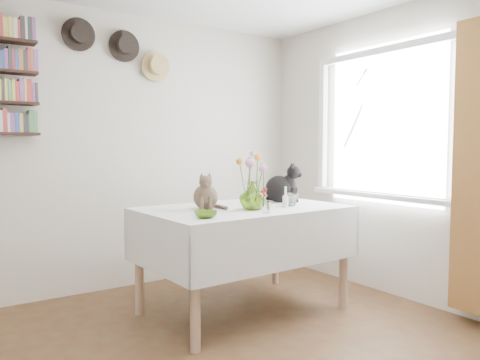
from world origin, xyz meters
TOP-DOWN VIEW (x-y plane):
  - room at (0.00, 0.00)m, footprint 4.08×4.58m
  - window at (1.97, 0.80)m, footprint 0.12×1.52m
  - dining_table at (0.67, 1.09)m, footprint 1.59×1.06m
  - tabby_cat at (0.37, 1.15)m, footprint 0.28×0.31m
  - black_cat at (1.12, 1.20)m, footprint 0.36×0.37m
  - flower_vase at (0.65, 0.93)m, footprint 0.26×0.26m
  - green_bowl at (0.15, 0.75)m, footprint 0.17×0.17m
  - drinking_glass at (1.02, 0.92)m, footprint 0.13×0.13m
  - candlestick at (0.94, 0.89)m, footprint 0.05×0.05m
  - berry_jar at (0.63, 0.73)m, footprint 0.05×0.05m
  - porcelain_figurine at (1.23, 1.13)m, footprint 0.05×0.05m
  - flower_bouquet at (0.65, 0.93)m, footprint 0.17×0.13m
  - wall_hats at (0.12, 2.19)m, footprint 0.98×0.09m

SIDE VIEW (x-z plane):
  - dining_table at x=0.67m, z-range 0.21..1.04m
  - green_bowl at x=0.15m, z-range 0.83..0.88m
  - porcelain_figurine at x=1.23m, z-range 0.82..0.92m
  - drinking_glass at x=1.02m, z-range 0.83..0.93m
  - candlestick at x=0.94m, z-range 0.80..0.96m
  - berry_jar at x=0.63m, z-range 0.82..1.02m
  - flower_vase at x=0.65m, z-range 0.83..1.04m
  - tabby_cat at x=0.37m, z-range 0.83..1.11m
  - black_cat at x=1.12m, z-range 0.83..1.17m
  - flower_bouquet at x=0.65m, z-range 0.97..1.36m
  - room at x=0.00m, z-range -0.04..2.54m
  - window at x=1.97m, z-range 0.74..2.06m
  - wall_hats at x=0.12m, z-range 1.93..2.41m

